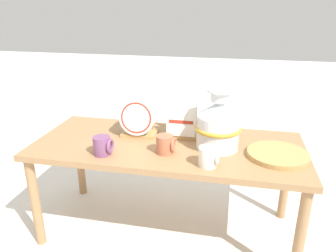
% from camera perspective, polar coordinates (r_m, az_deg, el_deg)
% --- Properties ---
extents(ground_plane, '(14.00, 14.00, 0.00)m').
position_cam_1_polar(ground_plane, '(2.26, -0.00, -17.40)').
color(ground_plane, silver).
extents(display_table, '(1.58, 0.68, 0.61)m').
position_cam_1_polar(display_table, '(1.97, -0.00, -4.82)').
color(display_table, '#9E754C').
rests_on(display_table, ground_plane).
extents(ceramic_vase, '(0.26, 0.26, 0.35)m').
position_cam_1_polar(ceramic_vase, '(1.85, 8.74, 0.47)').
color(ceramic_vase, silver).
rests_on(ceramic_vase, display_table).
extents(dish_rack_round_plates, '(0.22, 0.16, 0.24)m').
position_cam_1_polar(dish_rack_round_plates, '(2.02, -5.08, 1.11)').
color(dish_rack_round_plates, tan).
rests_on(dish_rack_round_plates, display_table).
extents(dish_rack_square_plates, '(0.21, 0.16, 0.20)m').
position_cam_1_polar(dish_rack_square_plates, '(2.03, 2.55, -0.06)').
color(dish_rack_square_plates, tan).
rests_on(dish_rack_square_plates, display_table).
extents(wicker_charger_stack, '(0.33, 0.33, 0.03)m').
position_cam_1_polar(wicker_charger_stack, '(1.87, 18.58, -4.75)').
color(wicker_charger_stack, tan).
rests_on(wicker_charger_stack, display_table).
extents(mug_terracotta_glaze, '(0.10, 0.10, 0.10)m').
position_cam_1_polar(mug_terracotta_glaze, '(1.80, -0.41, -3.21)').
color(mug_terracotta_glaze, '#B76647').
rests_on(mug_terracotta_glaze, display_table).
extents(mug_plum_glaze, '(0.10, 0.10, 0.10)m').
position_cam_1_polar(mug_plum_glaze, '(1.82, -11.27, -3.39)').
color(mug_plum_glaze, '#7A4770').
rests_on(mug_plum_glaze, display_table).
extents(mug_cream_glaze, '(0.10, 0.10, 0.10)m').
position_cam_1_polar(mug_cream_glaze, '(1.67, 7.13, -5.35)').
color(mug_cream_glaze, silver).
rests_on(mug_cream_glaze, display_table).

